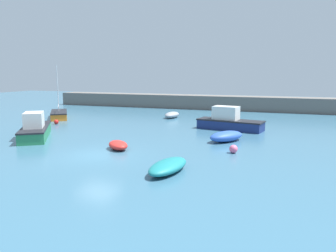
% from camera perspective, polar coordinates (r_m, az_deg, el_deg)
% --- Properties ---
extents(ground_plane, '(120.00, 120.00, 0.20)m').
position_cam_1_polar(ground_plane, '(20.88, -12.16, -5.18)').
color(ground_plane, '#38667F').
extents(harbor_breakwater, '(46.33, 3.20, 1.91)m').
position_cam_1_polar(harbor_breakwater, '(46.95, 6.52, 4.16)').
color(harbor_breakwater, '#66605B').
rests_on(harbor_breakwater, ground_plane).
extents(rowboat_blue_near, '(1.77, 3.45, 0.62)m').
position_cam_1_polar(rowboat_blue_near, '(16.83, 0.01, -7.01)').
color(rowboat_blue_near, teal).
rests_on(rowboat_blue_near, ground_plane).
extents(sailboat_tall_mast, '(4.55, 5.23, 5.87)m').
position_cam_1_polar(sailboat_tall_mast, '(38.84, -18.45, 1.91)').
color(sailboat_tall_mast, orange).
rests_on(sailboat_tall_mast, ground_plane).
extents(rowboat_white_midwater, '(1.48, 2.85, 0.68)m').
position_cam_1_polar(rowboat_white_midwater, '(37.15, 0.70, 1.96)').
color(rowboat_white_midwater, gray).
rests_on(rowboat_white_midwater, ground_plane).
extents(fishing_dinghy_green, '(2.22, 2.21, 0.58)m').
position_cam_1_polar(fishing_dinghy_green, '(21.99, -8.69, -3.30)').
color(fishing_dinghy_green, red).
rests_on(fishing_dinghy_green, ground_plane).
extents(open_tender_yellow, '(2.86, 3.33, 0.78)m').
position_cam_1_polar(open_tender_yellow, '(24.61, 10.12, -1.77)').
color(open_tender_yellow, '#2D56B7').
rests_on(open_tender_yellow, ground_plane).
extents(motorboat_grey_hull, '(5.06, 6.10, 2.06)m').
position_cam_1_polar(motorboat_grey_hull, '(27.55, -22.15, -0.49)').
color(motorboat_grey_hull, '#287A4C').
rests_on(motorboat_grey_hull, ground_plane).
extents(cabin_cruiser_white, '(6.11, 2.97, 2.08)m').
position_cam_1_polar(cabin_cruiser_white, '(29.85, 10.55, 0.79)').
color(cabin_cruiser_white, navy).
rests_on(cabin_cruiser_white, ground_plane).
extents(mooring_buoy_red, '(0.45, 0.45, 0.45)m').
position_cam_1_polar(mooring_buoy_red, '(34.38, -18.88, 0.69)').
color(mooring_buoy_red, red).
rests_on(mooring_buoy_red, ground_plane).
extents(mooring_buoy_pink, '(0.53, 0.53, 0.53)m').
position_cam_1_polar(mooring_buoy_pink, '(21.15, 11.33, -3.94)').
color(mooring_buoy_pink, '#EA668C').
rests_on(mooring_buoy_pink, ground_plane).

